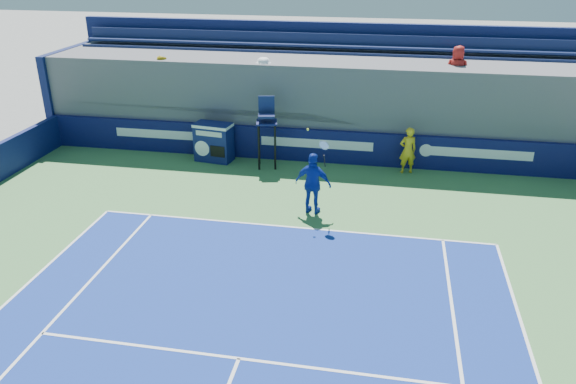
% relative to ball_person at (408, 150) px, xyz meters
% --- Properties ---
extents(ball_person, '(0.67, 0.54, 1.61)m').
position_rel_ball_person_xyz_m(ball_person, '(0.00, 0.00, 0.00)').
color(ball_person, yellow).
rests_on(ball_person, apron).
extents(back_hoarding, '(20.40, 0.21, 1.20)m').
position_rel_ball_person_xyz_m(back_hoarding, '(-3.17, 0.49, -0.22)').
color(back_hoarding, '#0C1047').
rests_on(back_hoarding, ground).
extents(match_clock, '(1.41, 0.90, 1.40)m').
position_rel_ball_person_xyz_m(match_clock, '(-6.82, -0.06, -0.07)').
color(match_clock, '#101952').
rests_on(match_clock, ground).
extents(umpire_chair, '(0.83, 0.83, 2.48)m').
position_rel_ball_person_xyz_m(umpire_chair, '(-4.81, -0.29, 0.71)').
color(umpire_chair, black).
rests_on(umpire_chair, ground).
extents(tennis_player, '(1.13, 0.64, 2.57)m').
position_rel_ball_person_xyz_m(tennis_player, '(-2.70, -3.68, 0.11)').
color(tennis_player, '#132FA1').
rests_on(tennis_player, apron).
extents(stadium_seating, '(21.00, 4.05, 4.40)m').
position_rel_ball_person_xyz_m(stadium_seating, '(-3.18, 2.54, 1.02)').
color(stadium_seating, '#525257').
rests_on(stadium_seating, ground).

